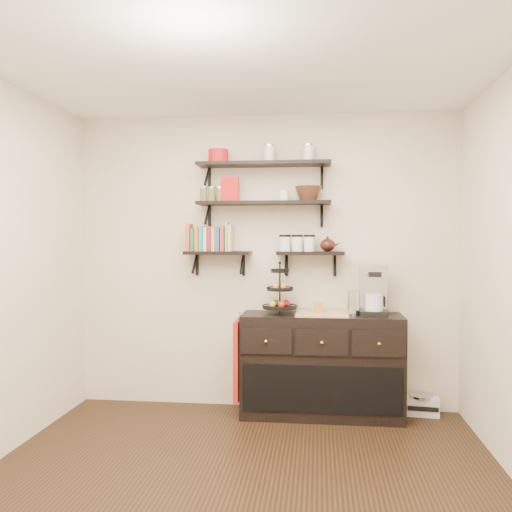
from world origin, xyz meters
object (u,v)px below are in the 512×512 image
at_px(sideboard, 322,365).
at_px(fruit_stand, 280,296).
at_px(coffee_maker, 373,291).
at_px(radio, 421,405).

height_order(sideboard, fruit_stand, fruit_stand).
xyz_separation_m(fruit_stand, coffee_maker, (0.81, 0.03, 0.06)).
distance_m(fruit_stand, coffee_maker, 0.81).
xyz_separation_m(sideboard, coffee_maker, (0.44, 0.03, 0.66)).
xyz_separation_m(sideboard, radio, (0.88, 0.12, -0.36)).
relative_size(sideboard, fruit_stand, 3.16).
bearing_deg(sideboard, fruit_stand, 179.55).
bearing_deg(radio, coffee_maker, -161.63).
bearing_deg(coffee_maker, sideboard, -173.96).
bearing_deg(coffee_maker, radio, 14.03).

